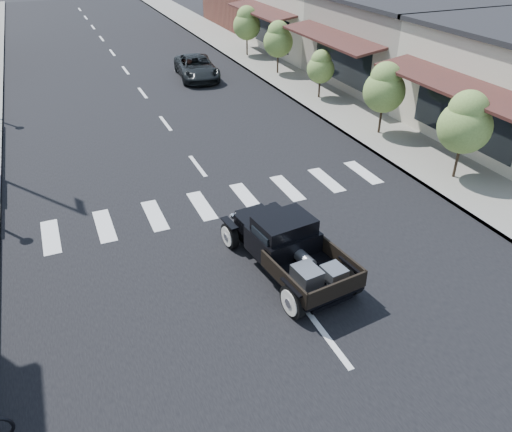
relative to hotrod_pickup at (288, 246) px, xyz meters
name	(u,v)px	position (x,y,z in m)	size (l,w,h in m)	color
ground	(273,267)	(-0.29, 0.26, -0.80)	(120.00, 120.00, 0.00)	black
road	(151,104)	(-0.29, 15.26, -0.79)	(14.00, 80.00, 0.02)	black
road_markings	(177,139)	(-0.29, 10.26, -0.80)	(12.00, 60.00, 0.06)	silver
sidewalk_right	(298,84)	(8.21, 15.26, -0.72)	(3.00, 80.00, 0.15)	gray
storefront_mid	(419,42)	(14.71, 13.26, 1.45)	(10.00, 9.00, 4.50)	gray
storefront_far	(336,16)	(14.71, 22.26, 1.45)	(10.00, 9.00, 4.50)	#BBB39E
small_tree_a	(462,137)	(8.01, 2.47, 0.90)	(1.85, 1.85, 3.09)	olive
small_tree_b	(383,100)	(8.01, 7.15, 0.83)	(1.77, 1.77, 2.96)	olive
small_tree_c	(320,75)	(8.01, 12.52, 0.52)	(1.40, 1.40, 2.34)	olive
small_tree_d	(278,48)	(8.01, 17.60, 0.80)	(1.74, 1.74, 2.89)	olive
small_tree_e	(247,32)	(8.01, 22.47, 0.87)	(1.82, 1.82, 3.03)	olive
hotrod_pickup	(288,246)	(0.00, 0.00, 0.00)	(2.14, 4.59, 1.59)	black
second_car	(197,68)	(3.33, 18.86, -0.16)	(2.12, 4.59, 1.28)	black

